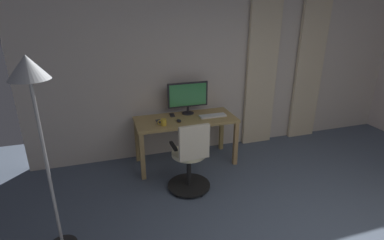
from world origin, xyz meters
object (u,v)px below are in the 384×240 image
Objects in this scene: computer_monitor at (188,96)px; cell_phone_by_monitor at (159,121)px; desk at (186,125)px; mug_coffee at (163,122)px; floor_lamp at (32,91)px; office_chair at (190,160)px; computer_keyboard at (213,116)px; computer_mouse at (179,121)px; cell_phone_face_up at (172,115)px.

cell_phone_by_monitor is (0.49, 0.21, -0.28)m from computer_monitor.
cell_phone_by_monitor is (0.40, 0.02, 0.10)m from desk.
mug_coffee is 1.91m from floor_lamp.
office_chair is 6.72× the size of cell_phone_by_monitor.
computer_keyboard is at bearing 48.87° from office_chair.
desk is 11.76× the size of mug_coffee.
office_chair is 0.69m from computer_mouse.
cell_phone_by_monitor is at bearing -2.10° from computer_keyboard.
mug_coffee is at bearing -139.30° from floor_lamp.
computer_mouse is at bearing -165.36° from mug_coffee.
computer_monitor reaches higher than office_chair.
computer_keyboard is 0.21× the size of floor_lamp.
cell_phone_by_monitor is (0.27, -0.09, -0.01)m from computer_mouse.
mug_coffee is 0.07× the size of floor_lamp.
mug_coffee reaches higher than cell_phone_by_monitor.
computer_mouse is 0.80× the size of mug_coffee.
office_chair is at bearing 78.19° from desk.
computer_keyboard is (-0.41, 0.05, 0.11)m from desk.
computer_keyboard is 3.20× the size of mug_coffee.
mug_coffee is (0.21, -0.57, 0.32)m from office_chair.
cell_phone_face_up is (0.16, -0.18, 0.10)m from desk.
cell_phone_face_up is at bearing -21.89° from computer_keyboard.
computer_mouse is 0.29m from cell_phone_face_up.
cell_phone_face_up is 1.00× the size of cell_phone_by_monitor.
computer_mouse is 2.13m from floor_lamp.
computer_monitor is 0.63m from mug_coffee.
floor_lamp is (2.07, 1.24, 0.88)m from computer_keyboard.
computer_mouse reaches higher than desk.
computer_mouse reaches higher than computer_keyboard.
computer_mouse is at bearing 53.48° from computer_monitor.
computer_monitor is 4.95× the size of mug_coffee.
desk is at bearing 64.43° from computer_monitor.
mug_coffee is (0.46, 0.36, -0.23)m from computer_monitor.
office_chair is 1.99m from floor_lamp.
computer_monitor is 6.17× the size of computer_mouse.
floor_lamp is at bearing -161.92° from office_chair.
mug_coffee is (0.37, 0.17, 0.14)m from desk.
office_chair reaches higher than cell_phone_face_up.
computer_keyboard is at bearing 142.55° from computer_monitor.
desk is 2.32m from floor_lamp.
computer_monitor is 0.32× the size of floor_lamp.
cell_phone_face_up reaches higher than desk.
cell_phone_by_monitor is 0.16m from mug_coffee.
computer_monitor is 0.48m from computer_keyboard.
computer_monitor is 0.60m from cell_phone_by_monitor.
office_chair is 0.81m from cell_phone_by_monitor.
desk is 14.66× the size of computer_mouse.
desk is at bearing 179.84° from cell_phone_by_monitor.
mug_coffee is at bearing 38.30° from computer_monitor.
computer_monitor is at bearing 73.15° from office_chair.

